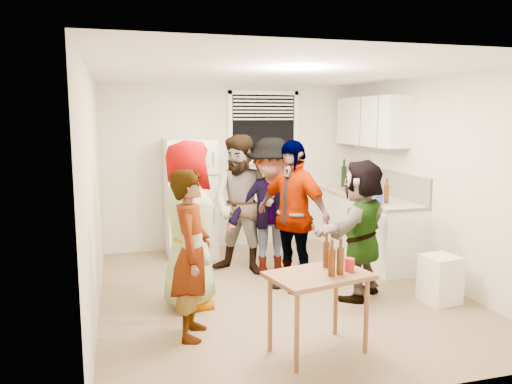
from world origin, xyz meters
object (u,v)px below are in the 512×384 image
object	(u,v)px
guest_orange	(359,296)
kettle	(369,197)
red_cup	(349,271)
guest_back_right	(271,273)
refrigerator	(191,198)
serving_table	(317,351)
beer_bottle_counter	(386,203)
guest_stripe	(193,335)
wine_bottle	(344,187)
guest_back_left	(243,272)
blue_cup	(379,205)
trash_bin	(440,280)
guest_black	(291,287)
beer_bottle_table	(340,274)
guest_grey	(190,305)

from	to	relation	value
guest_orange	kettle	bearing A→B (deg)	-159.82
red_cup	guest_back_right	size ratio (longest dim) A/B	0.06
refrigerator	serving_table	distance (m)	3.51
beer_bottle_counter	guest_orange	bearing A→B (deg)	-133.70
serving_table	guest_stripe	distance (m)	1.16
kettle	wine_bottle	bearing A→B (deg)	86.86
serving_table	guest_back_left	xyz separation A→B (m)	(-0.08, 2.33, 0.00)
beer_bottle_counter	guest_orange	size ratio (longest dim) A/B	0.16
blue_cup	trash_bin	bearing A→B (deg)	-81.70
beer_bottle_counter	guest_stripe	distance (m)	3.17
red_cup	guest_black	distance (m)	1.78
blue_cup	guest_black	size ratio (longest dim) A/B	0.08
beer_bottle_table	guest_orange	world-z (taller)	beer_bottle_table
beer_bottle_table	guest_stripe	distance (m)	1.51
beer_bottle_counter	beer_bottle_table	size ratio (longest dim) A/B	1.05
wine_bottle	guest_back_right	distance (m)	2.26
guest_stripe	guest_back_right	xyz separation A→B (m)	(1.26, 1.61, 0.00)
beer_bottle_counter	guest_stripe	world-z (taller)	beer_bottle_counter
kettle	guest_back_left	world-z (taller)	kettle
beer_bottle_table	guest_back_right	xyz separation A→B (m)	(0.11, 2.30, -0.70)
serving_table	red_cup	xyz separation A→B (m)	(0.28, -0.01, 0.70)
beer_bottle_table	guest_black	world-z (taller)	beer_bottle_table
trash_bin	guest_orange	size ratio (longest dim) A/B	0.33
guest_orange	beer_bottle_counter	bearing A→B (deg)	-172.42
refrigerator	guest_back_left	world-z (taller)	refrigerator
serving_table	wine_bottle	bearing A→B (deg)	61.62
blue_cup	red_cup	bearing A→B (deg)	-125.38
guest_grey	guest_black	bearing A→B (deg)	-79.96
wine_bottle	guest_back_left	bearing A→B (deg)	-149.07
refrigerator	guest_back_right	size ratio (longest dim) A/B	0.97
beer_bottle_counter	serving_table	xyz separation A→B (m)	(-1.75, -1.93, -0.90)
wine_bottle	trash_bin	distance (m)	2.86
beer_bottle_counter	guest_black	bearing A→B (deg)	-167.53
wine_bottle	red_cup	bearing A→B (deg)	-114.67
guest_back_left	guest_orange	size ratio (longest dim) A/B	1.15
trash_bin	guest_back_left	xyz separation A→B (m)	(-1.82, 1.60, -0.25)
guest_back_right	guest_back_left	bearing A→B (deg)	172.12
wine_bottle	guest_orange	bearing A→B (deg)	-111.04
blue_cup	serving_table	size ratio (longest dim) A/B	0.16
serving_table	guest_back_left	size ratio (longest dim) A/B	0.46
guest_stripe	guest_black	size ratio (longest dim) A/B	0.89
trash_bin	beer_bottle_table	bearing A→B (deg)	-153.02
kettle	guest_back_right	size ratio (longest dim) A/B	0.14
wine_bottle	guest_grey	size ratio (longest dim) A/B	0.18
guest_black	serving_table	bearing A→B (deg)	-42.88
trash_bin	serving_table	bearing A→B (deg)	-157.28
guest_grey	guest_back_right	xyz separation A→B (m)	(1.17, 0.85, 0.00)
guest_grey	guest_stripe	world-z (taller)	guest_grey
red_cup	guest_stripe	world-z (taller)	red_cup
refrigerator	beer_bottle_table	distance (m)	3.51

